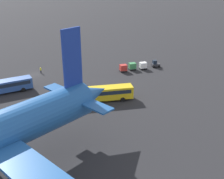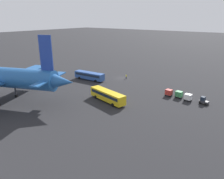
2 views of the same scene
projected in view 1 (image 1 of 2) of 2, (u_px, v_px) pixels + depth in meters
The scene contains 8 objects.
ground_plane at pixel (34, 75), 77.93m from camera, with size 600.00×600.00×0.00m, color #232326.
shuttle_bus_near at pixel (4, 86), 65.98m from camera, with size 12.87×3.81×3.03m.
shuttle_bus_far at pixel (104, 93), 62.09m from camera, with size 13.22×5.64×3.16m.
baggage_tug at pixel (155, 64), 83.58m from camera, with size 2.63×2.08×2.10m.
worker_person at pixel (41, 70), 78.80m from camera, with size 0.38×0.38×1.74m.
cargo_cart_white at pixel (143, 65), 81.65m from camera, with size 2.19×1.92×2.06m.
cargo_cart_green at pixel (132, 66), 81.15m from camera, with size 2.19×1.92×2.06m.
cargo_cart_red at pixel (123, 68), 79.67m from camera, with size 2.19×1.92×2.06m.
Camera 1 is at (11.07, 75.45, 27.37)m, focal length 45.00 mm.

